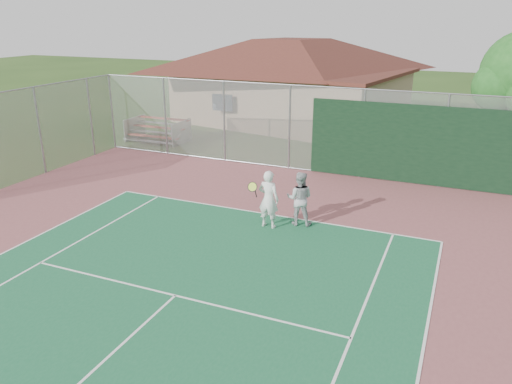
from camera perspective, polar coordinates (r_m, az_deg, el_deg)
back_fence at (r=19.94m, az=12.31°, el=6.17°), size 20.08×0.11×3.53m
side_fence_left at (r=21.88m, az=-23.48°, el=6.40°), size 0.08×9.00×3.50m
clubhouse at (r=30.28m, az=4.04°, el=13.46°), size 14.65×11.06×5.75m
bleachers at (r=26.20m, az=-11.22°, el=7.00°), size 3.04×1.86×1.12m
player_white_front at (r=15.00m, az=1.42°, el=-0.86°), size 0.91×0.68×1.79m
player_grey_back at (r=15.27m, az=5.00°, el=-0.81°), size 0.92×0.78×1.69m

